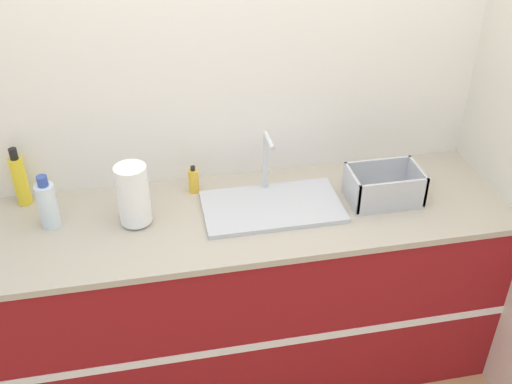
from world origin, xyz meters
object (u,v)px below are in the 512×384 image
Objects in this scene: paper_towel_roll at (133,195)px; soap_dispenser at (194,181)px; bottle_yellow at (20,180)px; sink at (272,204)px; bottle_clear at (48,204)px; dish_rack at (384,189)px.

paper_towel_roll reaches higher than soap_dispenser.
bottle_yellow is 0.73m from soap_dispenser.
bottle_yellow is at bearing 166.83° from sink.
bottle_yellow is 0.23m from bottle_clear.
bottle_clear is at bearing 176.53° from dish_rack.
bottle_yellow is at bearing 153.21° from paper_towel_roll.
bottle_clear is at bearing -56.34° from bottle_yellow.
sink is 4.56× the size of soap_dispenser.
paper_towel_roll is (-0.57, 0.01, 0.12)m from sink.
sink reaches higher than soap_dispenser.
dish_rack is (1.06, -0.04, -0.08)m from paper_towel_roll.
sink is at bearing 176.15° from dish_rack.
bottle_clear is at bearing 176.73° from sink.
bottle_yellow is (-1.04, 0.24, 0.10)m from sink.
bottle_clear is (-0.34, 0.05, -0.03)m from paper_towel_roll.
bottle_clear is (0.13, -0.19, -0.01)m from bottle_yellow.
bottle_yellow reaches higher than bottle_clear.
bottle_clear is 1.83× the size of soap_dispenser.
soap_dispenser is at bearing 148.44° from sink.
bottle_clear reaches higher than soap_dispenser.
soap_dispenser is at bearing -4.05° from bottle_yellow.
paper_towel_roll is 0.99× the size of bottle_yellow.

